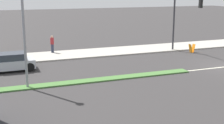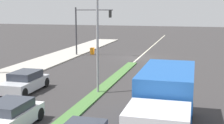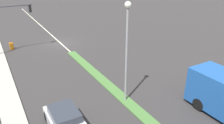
{
  "view_description": "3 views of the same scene",
  "coord_description": "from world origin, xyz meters",
  "px_view_note": "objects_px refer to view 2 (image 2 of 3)",
  "views": [
    {
      "loc": [
        -19.64,
        17.54,
        6.16
      ],
      "look_at": [
        0.32,
        9.93,
        1.15
      ],
      "focal_mm": 50.0,
      "sensor_mm": 36.0,
      "label": 1
    },
    {
      "loc": [
        -6.18,
        35.15,
        5.7
      ],
      "look_at": [
        0.33,
        10.95,
        1.3
      ],
      "focal_mm": 50.0,
      "sensor_mm": 36.0,
      "label": 2
    },
    {
      "loc": [
        8.0,
        27.58,
        9.5
      ],
      "look_at": [
        -1.36,
        11.45,
        1.29
      ],
      "focal_mm": 35.0,
      "sensor_mm": 36.0,
      "label": 3
    }
  ],
  "objects_px": {
    "delivery_truck": "(165,103)",
    "sedan_silver": "(25,82)",
    "traffic_signal_main": "(87,23)",
    "van_white": "(8,116)",
    "warning_aframe_sign": "(92,51)",
    "street_lamp": "(97,22)"
  },
  "relations": [
    {
      "from": "van_white",
      "to": "sedan_silver",
      "type": "bearing_deg",
      "value": -65.87
    },
    {
      "from": "warning_aframe_sign",
      "to": "delivery_truck",
      "type": "height_order",
      "value": "delivery_truck"
    },
    {
      "from": "warning_aframe_sign",
      "to": "van_white",
      "type": "bearing_deg",
      "value": 99.09
    },
    {
      "from": "delivery_truck",
      "to": "sedan_silver",
      "type": "height_order",
      "value": "delivery_truck"
    },
    {
      "from": "traffic_signal_main",
      "to": "sedan_silver",
      "type": "bearing_deg",
      "value": 93.98
    },
    {
      "from": "sedan_silver",
      "to": "van_white",
      "type": "height_order",
      "value": "sedan_silver"
    },
    {
      "from": "traffic_signal_main",
      "to": "sedan_silver",
      "type": "relative_size",
      "value": 1.43
    },
    {
      "from": "warning_aframe_sign",
      "to": "van_white",
      "type": "height_order",
      "value": "van_white"
    },
    {
      "from": "warning_aframe_sign",
      "to": "street_lamp",
      "type": "bearing_deg",
      "value": 109.88
    },
    {
      "from": "delivery_truck",
      "to": "van_white",
      "type": "relative_size",
      "value": 1.94
    },
    {
      "from": "warning_aframe_sign",
      "to": "sedan_silver",
      "type": "height_order",
      "value": "sedan_silver"
    },
    {
      "from": "delivery_truck",
      "to": "van_white",
      "type": "xyz_separation_m",
      "value": [
        7.2,
        1.34,
        -0.83
      ]
    },
    {
      "from": "sedan_silver",
      "to": "warning_aframe_sign",
      "type": "bearing_deg",
      "value": -86.77
    },
    {
      "from": "traffic_signal_main",
      "to": "delivery_truck",
      "type": "xyz_separation_m",
      "value": [
        -11.12,
        21.06,
        -2.43
      ]
    },
    {
      "from": "warning_aframe_sign",
      "to": "delivery_truck",
      "type": "relative_size",
      "value": 0.11
    },
    {
      "from": "delivery_truck",
      "to": "sedan_silver",
      "type": "xyz_separation_m",
      "value": [
        10.0,
        -4.91,
        -0.8
      ]
    },
    {
      "from": "street_lamp",
      "to": "van_white",
      "type": "height_order",
      "value": "street_lamp"
    },
    {
      "from": "warning_aframe_sign",
      "to": "sedan_silver",
      "type": "xyz_separation_m",
      "value": [
        -0.98,
        17.37,
        0.24
      ]
    },
    {
      "from": "street_lamp",
      "to": "warning_aframe_sign",
      "type": "height_order",
      "value": "street_lamp"
    },
    {
      "from": "traffic_signal_main",
      "to": "van_white",
      "type": "distance_m",
      "value": 22.98
    },
    {
      "from": "traffic_signal_main",
      "to": "warning_aframe_sign",
      "type": "distance_m",
      "value": 3.68
    },
    {
      "from": "sedan_silver",
      "to": "traffic_signal_main",
      "type": "bearing_deg",
      "value": -86.02
    }
  ]
}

